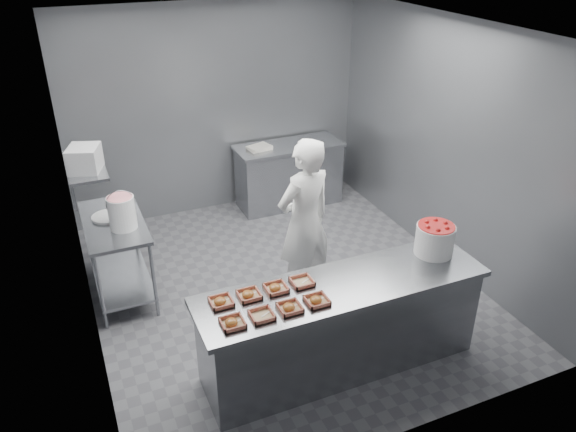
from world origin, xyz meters
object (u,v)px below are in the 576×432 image
at_px(tray_4, 221,302).
at_px(tray_2, 290,307).
at_px(tray_0, 232,323).
at_px(tray_3, 317,300).
at_px(strawberry_tub, 435,238).
at_px(tray_1, 262,315).
at_px(worker, 304,222).
at_px(glaze_bucket, 122,212).
at_px(appliance, 85,159).
at_px(tray_7, 302,282).
at_px(service_counter, 341,325).
at_px(back_counter, 289,174).
at_px(tray_5, 249,295).
at_px(tray_6, 276,288).
at_px(prep_table, 117,246).

bearing_deg(tray_4, tray_2, -31.28).
bearing_deg(tray_0, tray_4, 90.00).
bearing_deg(tray_3, strawberry_tub, 10.99).
bearing_deg(tray_1, tray_2, -0.00).
xyz_separation_m(worker, glaze_bucket, (-1.71, 0.64, 0.17)).
relative_size(tray_2, appliance, 0.60).
distance_m(tray_7, strawberry_tub, 1.34).
bearing_deg(service_counter, tray_3, -155.92).
bearing_deg(glaze_bucket, tray_7, -52.31).
bearing_deg(tray_3, glaze_bucket, 123.12).
xyz_separation_m(back_counter, appliance, (-2.72, -1.47, 1.23)).
relative_size(tray_2, tray_4, 1.00).
height_order(tray_1, tray_2, tray_2).
bearing_deg(tray_7, back_counter, 68.49).
height_order(strawberry_tub, appliance, appliance).
relative_size(tray_1, tray_2, 1.00).
bearing_deg(tray_0, tray_5, 50.54).
bearing_deg(tray_1, strawberry_tub, 8.14).
xyz_separation_m(tray_4, tray_7, (0.72, 0.00, -0.00)).
bearing_deg(tray_2, tray_4, 148.72).
relative_size(tray_5, glaze_bucket, 0.45).
relative_size(tray_0, tray_6, 1.00).
height_order(tray_4, appliance, appliance).
bearing_deg(strawberry_tub, tray_2, -170.65).
height_order(prep_table, tray_7, tray_7).
xyz_separation_m(tray_5, glaze_bucket, (-0.76, 1.61, 0.16)).
bearing_deg(worker, tray_3, 54.29).
bearing_deg(glaze_bucket, tray_4, -72.12).
relative_size(prep_table, strawberry_tub, 3.36).
distance_m(service_counter, glaze_bucket, 2.43).
height_order(prep_table, strawberry_tub, strawberry_tub).
distance_m(tray_0, strawberry_tub, 2.07).
bearing_deg(tray_4, tray_6, 0.00).
bearing_deg(tray_4, back_counter, 57.91).
height_order(back_counter, tray_1, tray_1).
bearing_deg(glaze_bucket, tray_3, -56.88).
bearing_deg(glaze_bucket, service_counter, -48.25).
distance_m(tray_2, tray_4, 0.56).
xyz_separation_m(tray_7, worker, (0.47, 0.97, -0.01)).
bearing_deg(tray_6, glaze_bucket, 121.85).
bearing_deg(tray_3, tray_7, 89.41).
bearing_deg(back_counter, glaze_bucket, -148.72).
relative_size(tray_1, worker, 0.10).
relative_size(tray_6, appliance, 0.60).
height_order(tray_5, appliance, appliance).
bearing_deg(worker, tray_6, 38.49).
relative_size(tray_7, worker, 0.10).
xyz_separation_m(tray_7, glaze_bucket, (-1.24, 1.61, 0.16)).
xyz_separation_m(tray_1, tray_5, (-0.00, 0.29, 0.00)).
bearing_deg(prep_table, service_counter, -49.76).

